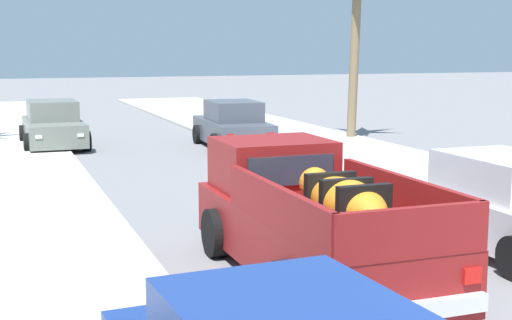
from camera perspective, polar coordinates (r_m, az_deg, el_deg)
name	(u,v)px	position (r m, az deg, el deg)	size (l,w,h in m)	color
sidewalk_right	(420,178)	(18.24, 12.84, -1.39)	(5.12, 60.00, 0.12)	#B2AFA8
curb_left	(39,205)	(15.39, -16.82, -3.46)	(0.16, 60.00, 0.10)	silver
curb_right	(378,181)	(17.65, 9.67, -1.67)	(0.16, 60.00, 0.10)	silver
pickup_truck	(309,220)	(10.27, 4.23, -4.77)	(2.23, 5.22, 1.80)	maroon
car_right_near	(233,126)	(23.65, -1.85, 2.71)	(2.20, 4.33, 1.54)	#474C56
car_left_mid	(507,206)	(12.26, 19.27, -3.50)	(2.02, 4.26, 1.54)	silver
car_right_mid	(53,126)	(24.67, -15.77, 2.64)	(2.06, 4.28, 1.54)	slate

